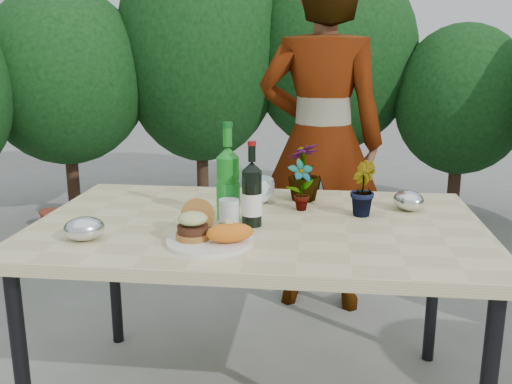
# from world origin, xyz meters

# --- Properties ---
(patio_table) EXTENTS (1.60, 1.00, 0.75)m
(patio_table) POSITION_xyz_m (0.00, 0.00, 0.69)
(patio_table) COLOR beige
(patio_table) RESTS_ON ground
(shrub_hedge) EXTENTS (6.96, 5.08, 2.30)m
(shrub_hedge) POSITION_xyz_m (0.02, 1.68, 1.16)
(shrub_hedge) COLOR #382316
(shrub_hedge) RESTS_ON ground
(dinner_plate) EXTENTS (0.28, 0.28, 0.01)m
(dinner_plate) POSITION_xyz_m (-0.13, -0.26, 0.76)
(dinner_plate) COLOR white
(dinner_plate) RESTS_ON patio_table
(burger_stack) EXTENTS (0.11, 0.16, 0.11)m
(burger_stack) POSITION_xyz_m (-0.18, -0.24, 0.81)
(burger_stack) COLOR #B7722D
(burger_stack) RESTS_ON dinner_plate
(sweet_potato) EXTENTS (0.17, 0.12, 0.06)m
(sweet_potato) POSITION_xyz_m (-0.06, -0.28, 0.80)
(sweet_potato) COLOR orange
(sweet_potato) RESTS_ON dinner_plate
(grilled_veg) EXTENTS (0.08, 0.05, 0.03)m
(grilled_veg) POSITION_xyz_m (-0.11, -0.16, 0.78)
(grilled_veg) COLOR olive
(grilled_veg) RESTS_ON dinner_plate
(wine_bottle) EXTENTS (0.07, 0.07, 0.30)m
(wine_bottle) POSITION_xyz_m (-0.02, -0.05, 0.86)
(wine_bottle) COLOR black
(wine_bottle) RESTS_ON patio_table
(sparkling_water) EXTENTS (0.09, 0.09, 0.35)m
(sparkling_water) POSITION_xyz_m (-0.11, 0.02, 0.88)
(sparkling_water) COLOR #17821E
(sparkling_water) RESTS_ON patio_table
(plastic_cup) EXTENTS (0.07, 0.07, 0.09)m
(plastic_cup) POSITION_xyz_m (-0.10, -0.06, 0.80)
(plastic_cup) COLOR silver
(plastic_cup) RESTS_ON patio_table
(seedling_left) EXTENTS (0.12, 0.11, 0.20)m
(seedling_left) POSITION_xyz_m (0.14, 0.17, 0.85)
(seedling_left) COLOR #25541D
(seedling_left) RESTS_ON patio_table
(seedling_mid) EXTENTS (0.11, 0.13, 0.20)m
(seedling_mid) POSITION_xyz_m (0.37, 0.13, 0.85)
(seedling_mid) COLOR #265B1F
(seedling_mid) RESTS_ON patio_table
(seedling_right) EXTENTS (0.19, 0.19, 0.24)m
(seedling_right) POSITION_xyz_m (0.15, 0.32, 0.87)
(seedling_right) COLOR #235B1F
(seedling_right) RESTS_ON patio_table
(blue_bowl) EXTENTS (0.14, 0.14, 0.10)m
(blue_bowl) POSITION_xyz_m (-0.03, 0.26, 0.80)
(blue_bowl) COLOR white
(blue_bowl) RESTS_ON patio_table
(foil_packet_left) EXTENTS (0.16, 0.15, 0.08)m
(foil_packet_left) POSITION_xyz_m (-0.54, -0.27, 0.79)
(foil_packet_left) COLOR silver
(foil_packet_left) RESTS_ON patio_table
(foil_packet_right) EXTENTS (0.16, 0.17, 0.08)m
(foil_packet_right) POSITION_xyz_m (0.56, 0.21, 0.79)
(foil_packet_right) COLOR silver
(foil_packet_right) RESTS_ON patio_table
(person) EXTENTS (0.67, 0.46, 1.78)m
(person) POSITION_xyz_m (0.22, 0.96, 0.89)
(person) COLOR #905F48
(person) RESTS_ON ground
(terracotta_pot) EXTENTS (0.17, 0.17, 0.14)m
(terracotta_pot) POSITION_xyz_m (-1.86, 2.08, 0.07)
(terracotta_pot) COLOR #AA3F2B
(terracotta_pot) RESTS_ON ground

